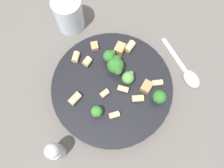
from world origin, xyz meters
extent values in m
plane|color=#5B5651|center=(0.00, 0.00, 0.00)|extent=(2.00, 2.00, 0.00)
cylinder|color=black|center=(0.00, 0.00, 0.02)|extent=(0.29, 0.29, 0.03)
cylinder|color=silver|center=(0.00, 0.00, 0.03)|extent=(0.26, 0.26, 0.01)
torus|color=black|center=(0.00, 0.00, 0.03)|extent=(0.29, 0.29, 0.00)
cylinder|color=#93B766|center=(-0.10, -0.04, 0.04)|extent=(0.01, 0.01, 0.01)
sphere|color=#2D6B28|center=(-0.10, -0.04, 0.06)|extent=(0.03, 0.03, 0.03)
sphere|color=#286829|center=(-0.10, -0.04, 0.06)|extent=(0.01, 0.01, 0.01)
sphere|color=#2C5E24|center=(-0.10, -0.03, 0.06)|extent=(0.02, 0.02, 0.02)
cylinder|color=#84AD60|center=(-0.02, -0.03, 0.04)|extent=(0.01, 0.01, 0.01)
sphere|color=#569942|center=(-0.02, -0.03, 0.06)|extent=(0.03, 0.03, 0.03)
sphere|color=#52863F|center=(-0.02, -0.04, 0.06)|extent=(0.01, 0.01, 0.01)
sphere|color=#4E8540|center=(-0.02, -0.04, 0.06)|extent=(0.01, 0.01, 0.01)
cylinder|color=#84AD60|center=(0.02, -0.04, 0.04)|extent=(0.01, 0.01, 0.01)
sphere|color=#2D6B28|center=(0.02, -0.04, 0.06)|extent=(0.04, 0.04, 0.04)
sphere|color=#2D5C24|center=(0.03, -0.05, 0.06)|extent=(0.02, 0.02, 0.02)
sphere|color=#2B5F2A|center=(0.01, -0.03, 0.06)|extent=(0.02, 0.02, 0.02)
sphere|color=#296825|center=(0.03, -0.03, 0.06)|extent=(0.02, 0.02, 0.02)
cylinder|color=#9EC175|center=(-0.02, 0.07, 0.04)|extent=(0.01, 0.01, 0.01)
sphere|color=#387A2D|center=(-0.02, 0.07, 0.05)|extent=(0.03, 0.03, 0.03)
sphere|color=#367627|center=(-0.02, 0.08, 0.06)|extent=(0.01, 0.01, 0.01)
sphere|color=#386F2E|center=(-0.02, 0.08, 0.06)|extent=(0.01, 0.01, 0.01)
sphere|color=#3A6829|center=(-0.02, 0.08, 0.06)|extent=(0.01, 0.01, 0.01)
cylinder|color=#93B766|center=(0.05, -0.05, 0.04)|extent=(0.01, 0.01, 0.01)
sphere|color=#2D6B28|center=(0.05, -0.05, 0.06)|extent=(0.03, 0.03, 0.03)
sphere|color=#2A6125|center=(0.04, -0.04, 0.06)|extent=(0.02, 0.02, 0.02)
sphere|color=#2C6F2A|center=(0.05, -0.06, 0.06)|extent=(0.02, 0.02, 0.02)
sphere|color=#2B6628|center=(0.05, -0.05, 0.06)|extent=(0.01, 0.01, 0.01)
cylinder|color=#E0C67F|center=(0.00, 0.03, 0.04)|extent=(0.02, 0.02, 0.01)
cylinder|color=#E0C67F|center=(0.03, -0.11, 0.04)|extent=(0.02, 0.03, 0.02)
cylinder|color=#E0C67F|center=(0.08, -0.01, 0.04)|extent=(0.02, 0.02, 0.02)
cylinder|color=#E0C67F|center=(-0.03, -0.01, 0.04)|extent=(0.03, 0.02, 0.01)
cylinder|color=#E0C67F|center=(-0.07, -0.01, 0.04)|extent=(0.03, 0.03, 0.02)
cylinder|color=#E0C67F|center=(-0.05, 0.05, 0.04)|extent=(0.02, 0.03, 0.01)
cylinder|color=#E0C67F|center=(0.04, 0.08, 0.04)|extent=(0.02, 0.03, 0.02)
cylinder|color=#E0C67F|center=(0.11, 0.00, 0.04)|extent=(0.03, 0.03, 0.02)
cylinder|color=#E0C67F|center=(-0.08, -0.07, 0.04)|extent=(0.03, 0.03, 0.01)
cube|color=tan|center=(0.10, -0.05, 0.04)|extent=(0.03, 0.03, 0.01)
cube|color=tan|center=(0.04, -0.08, 0.05)|extent=(0.03, 0.03, 0.02)
cube|color=#A87A4C|center=(-0.07, -0.05, 0.04)|extent=(0.02, 0.03, 0.02)
cylinder|color=silver|center=(0.21, -0.08, 0.05)|extent=(0.08, 0.08, 0.09)
cylinder|color=silver|center=(0.21, -0.08, 0.02)|extent=(0.07, 0.07, 0.03)
cylinder|color=silver|center=(0.00, 0.19, 0.03)|extent=(0.03, 0.03, 0.06)
sphere|color=#B7B7BC|center=(0.00, 0.19, 0.06)|extent=(0.03, 0.03, 0.03)
cube|color=#B2B2B7|center=(-0.07, -0.18, 0.00)|extent=(0.10, 0.05, 0.01)
ellipsoid|color=#B2B2B7|center=(-0.14, -0.15, 0.01)|extent=(0.06, 0.05, 0.01)
camera|label=1|loc=(-0.11, 0.13, 0.52)|focal=35.00mm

